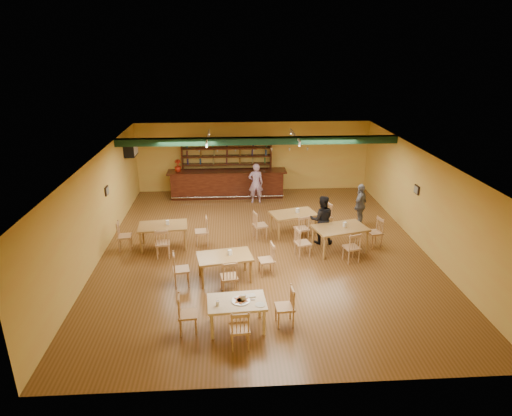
{
  "coord_description": "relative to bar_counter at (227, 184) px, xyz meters",
  "views": [
    {
      "loc": [
        -1.02,
        -12.64,
        6.12
      ],
      "look_at": [
        -0.21,
        0.6,
        1.15
      ],
      "focal_mm": 30.94,
      "sensor_mm": 36.0,
      "label": 1
    }
  ],
  "objects": [
    {
      "name": "napkin_stack",
      "position": [
        0.54,
        -9.08,
        0.15
      ],
      "size": [
        0.23,
        0.19,
        0.03
      ],
      "primitive_type": "cube",
      "rotation": [
        0.0,
        0.0,
        0.21
      ],
      "color": "white",
      "rests_on": "near_table"
    },
    {
      "name": "side_plate",
      "position": [
        0.73,
        -9.46,
        0.14
      ],
      "size": [
        0.23,
        0.23,
        0.01
      ],
      "primitive_type": "cylinder",
      "rotation": [
        0.0,
        0.0,
        0.07
      ],
      "color": "white",
      "rests_on": "near_table"
    },
    {
      "name": "bar_counter",
      "position": [
        0.0,
        0.0,
        0.0
      ],
      "size": [
        4.94,
        0.85,
        1.13
      ],
      "primitive_type": "cube",
      "color": "black",
      "rests_on": "ground"
    },
    {
      "name": "back_bar_hutch",
      "position": [
        0.0,
        0.63,
        0.57
      ],
      "size": [
        3.82,
        0.4,
        2.28
      ],
      "primitive_type": "cube",
      "color": "black",
      "rests_on": "ground"
    },
    {
      "name": "dining_table_a",
      "position": [
        -2.02,
        -4.84,
        -0.19
      ],
      "size": [
        1.58,
        1.04,
        0.75
      ],
      "primitive_type": "cube",
      "rotation": [
        0.0,
        0.0,
        0.09
      ],
      "color": "olive",
      "rests_on": "ground"
    },
    {
      "name": "ac_unit",
      "position": [
        -3.65,
        -0.95,
        1.79
      ],
      "size": [
        0.34,
        0.7,
        0.48
      ],
      "primitive_type": "cube",
      "color": "white",
      "rests_on": "wall_left"
    },
    {
      "name": "track_rail_left",
      "position": [
        -0.65,
        -1.75,
        2.38
      ],
      "size": [
        0.05,
        2.5,
        0.05
      ],
      "primitive_type": "cube",
      "color": "white",
      "rests_on": "ceiling"
    },
    {
      "name": "picture_right",
      "position": [
        6.12,
        -4.65,
        1.14
      ],
      "size": [
        0.04,
        0.34,
        0.28
      ],
      "primitive_type": "cube",
      "color": "black",
      "rests_on": "wall_right"
    },
    {
      "name": "patron_right_a",
      "position": [
        3.04,
        -4.82,
        0.24
      ],
      "size": [
        0.83,
        0.67,
        1.61
      ],
      "primitive_type": "imported",
      "rotation": [
        0.0,
        0.0,
        3.05
      ],
      "color": "black",
      "rests_on": "ground"
    },
    {
      "name": "parmesan_shaker",
      "position": [
        -0.21,
        -9.41,
        0.19
      ],
      "size": [
        0.08,
        0.08,
        0.11
      ],
      "primitive_type": "cylinder",
      "rotation": [
        0.0,
        0.0,
        0.07
      ],
      "color": "#EAE5C6",
      "rests_on": "near_table"
    },
    {
      "name": "floor",
      "position": [
        1.15,
        -5.15,
        -0.56
      ],
      "size": [
        12.0,
        12.0,
        0.0
      ],
      "primitive_type": "plane",
      "color": "brown",
      "rests_on": "ground"
    },
    {
      "name": "dining_table_b",
      "position": [
        2.24,
        -4.02,
        -0.19
      ],
      "size": [
        1.66,
        1.24,
        0.74
      ],
      "primitive_type": "cube",
      "rotation": [
        0.0,
        0.0,
        0.26
      ],
      "color": "olive",
      "rests_on": "ground"
    },
    {
      "name": "poinsettia",
      "position": [
        -2.02,
        0.0,
        0.82
      ],
      "size": [
        0.36,
        0.36,
        0.5
      ],
      "primitive_type": "imported",
      "rotation": [
        0.0,
        0.0,
        0.35
      ],
      "color": "#A4220F",
      "rests_on": "bar_counter"
    },
    {
      "name": "pizza_tray",
      "position": [
        0.31,
        -9.27,
        0.14
      ],
      "size": [
        0.41,
        0.41,
        0.01
      ],
      "primitive_type": "cylinder",
      "rotation": [
        0.0,
        0.0,
        0.02
      ],
      "color": "silver",
      "rests_on": "near_table"
    },
    {
      "name": "ceiling_beam",
      "position": [
        1.15,
        -2.35,
        2.31
      ],
      "size": [
        10.0,
        0.3,
        0.25
      ],
      "primitive_type": "cube",
      "color": "black",
      "rests_on": "ceiling"
    },
    {
      "name": "track_rail_right",
      "position": [
        2.55,
        -1.75,
        2.38
      ],
      "size": [
        0.05,
        2.5,
        0.05
      ],
      "primitive_type": "cube",
      "color": "white",
      "rests_on": "ceiling"
    },
    {
      "name": "dining_table_c",
      "position": [
        -0.07,
        -7.04,
        -0.2
      ],
      "size": [
        1.58,
        1.11,
        0.73
      ],
      "primitive_type": "cube",
      "rotation": [
        0.0,
        0.0,
        0.17
      ],
      "color": "olive",
      "rests_on": "ground"
    },
    {
      "name": "dining_table_d",
      "position": [
        3.49,
        -5.47,
        -0.16
      ],
      "size": [
        1.8,
        1.34,
        0.8
      ],
      "primitive_type": "cube",
      "rotation": [
        0.0,
        0.0,
        0.26
      ],
      "color": "olive",
      "rests_on": "ground"
    },
    {
      "name": "pizza_server",
      "position": [
        0.45,
        -9.22,
        0.15
      ],
      "size": [
        0.33,
        0.14,
        0.0
      ],
      "primitive_type": "cube",
      "rotation": [
        0.0,
        0.0,
        -0.17
      ],
      "color": "silver",
      "rests_on": "pizza_tray"
    },
    {
      "name": "picture_left",
      "position": [
        -3.82,
        -4.15,
        1.14
      ],
      "size": [
        0.04,
        0.34,
        0.28
      ],
      "primitive_type": "cube",
      "color": "black",
      "rests_on": "wall_left"
    },
    {
      "name": "near_table",
      "position": [
        0.21,
        -9.27,
        -0.21
      ],
      "size": [
        1.36,
        0.93,
        0.7
      ],
      "primitive_type": "cube",
      "rotation": [
        0.0,
        0.0,
        0.07
      ],
      "color": "beige",
      "rests_on": "ground"
    },
    {
      "name": "patron_bar",
      "position": [
        1.15,
        -0.83,
        0.25
      ],
      "size": [
        0.6,
        0.4,
        1.64
      ],
      "primitive_type": "imported",
      "rotation": [
        0.0,
        0.0,
        3.16
      ],
      "color": "purple",
      "rests_on": "ground"
    },
    {
      "name": "patron_right_b",
      "position": [
        4.69,
        -3.47,
        0.21
      ],
      "size": [
        0.85,
        0.94,
        1.54
      ],
      "primitive_type": "imported",
      "rotation": [
        0.0,
        0.0,
        4.05
      ],
      "color": "slate",
      "rests_on": "ground"
    }
  ]
}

